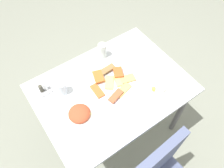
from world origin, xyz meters
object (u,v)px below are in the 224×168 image
object	(u,v)px
pide_platter	(112,83)
salad_plate_greens	(159,85)
paper_napkin	(142,50)
condiment_caddy	(44,89)
dining_table	(112,93)
salad_plate_rice	(80,114)
drinking_glass	(62,88)
spoon	(143,51)
fork	(140,48)
soda_can	(102,50)

from	to	relation	value
pide_platter	salad_plate_greens	size ratio (longest dim) A/B	1.63
paper_napkin	condiment_caddy	world-z (taller)	condiment_caddy
pide_platter	paper_napkin	size ratio (longest dim) A/B	2.50
paper_napkin	condiment_caddy	xyz separation A→B (m)	(0.82, -0.09, 0.02)
dining_table	salad_plate_rice	xyz separation A→B (m)	(0.30, 0.06, 0.10)
drinking_glass	spoon	distance (m)	0.72
drinking_glass	paper_napkin	bearing A→B (deg)	179.36
paper_napkin	spoon	size ratio (longest dim) A/B	0.84
salad_plate_rice	fork	size ratio (longest dim) A/B	1.42
salad_plate_rice	soda_can	size ratio (longest dim) A/B	1.92
salad_plate_greens	fork	xyz separation A→B (m)	(-0.13, -0.37, -0.01)
fork	condiment_caddy	distance (m)	0.83
pide_platter	soda_can	bearing A→B (deg)	-109.63
paper_napkin	dining_table	bearing A→B (deg)	21.01
salad_plate_greens	condiment_caddy	distance (m)	0.82
pide_platter	drinking_glass	world-z (taller)	drinking_glass
dining_table	drinking_glass	bearing A→B (deg)	-28.15
dining_table	spoon	world-z (taller)	spoon
soda_can	spoon	xyz separation A→B (m)	(-0.30, 0.15, -0.06)
pide_platter	soda_can	world-z (taller)	soda_can
fork	spoon	size ratio (longest dim) A/B	0.99
spoon	condiment_caddy	size ratio (longest dim) A/B	1.78
pide_platter	paper_napkin	bearing A→B (deg)	-160.54
drinking_glass	condiment_caddy	bearing A→B (deg)	-39.17
pide_platter	salad_plate_rice	size ratio (longest dim) A/B	1.48
pide_platter	condiment_caddy	bearing A→B (deg)	-28.42
fork	condiment_caddy	size ratio (longest dim) A/B	1.77
pide_platter	drinking_glass	size ratio (longest dim) A/B	3.31
dining_table	pide_platter	distance (m)	0.10
salad_plate_greens	pide_platter	bearing A→B (deg)	-38.65
fork	condiment_caddy	world-z (taller)	condiment_caddy
spoon	fork	bearing A→B (deg)	-74.45
condiment_caddy	pide_platter	bearing A→B (deg)	151.58
salad_plate_rice	pide_platter	bearing A→B (deg)	-165.84
spoon	salad_plate_greens	bearing A→B (deg)	84.09
salad_plate_greens	salad_plate_rice	distance (m)	0.60
salad_plate_rice	dining_table	bearing A→B (deg)	-168.38
fork	condiment_caddy	xyz separation A→B (m)	(0.82, -0.08, 0.02)
salad_plate_greens	paper_napkin	bearing A→B (deg)	-110.45
drinking_glass	spoon	bearing A→B (deg)	177.92
soda_can	spoon	size ratio (longest dim) A/B	0.74
dining_table	salad_plate_rice	size ratio (longest dim) A/B	4.63
soda_can	dining_table	bearing A→B (deg)	68.76
paper_napkin	spoon	bearing A→B (deg)	90.00
spoon	drinking_glass	bearing A→B (deg)	13.48
pide_platter	soda_can	distance (m)	0.29
dining_table	soda_can	size ratio (longest dim) A/B	8.88
salad_plate_greens	drinking_glass	world-z (taller)	drinking_glass
dining_table	spoon	distance (m)	0.44
salad_plate_greens	paper_napkin	xyz separation A→B (m)	(-0.13, -0.35, -0.02)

